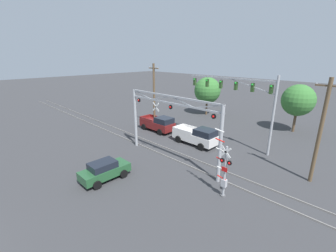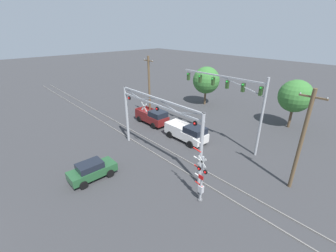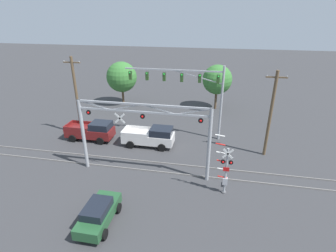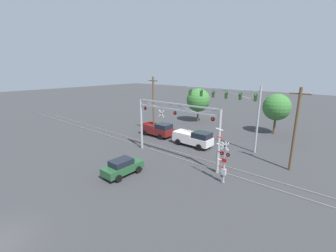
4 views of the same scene
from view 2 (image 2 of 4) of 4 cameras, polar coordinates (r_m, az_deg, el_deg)
name	(u,v)px [view 2 (image 2 of 4)]	position (r m, az deg, el deg)	size (l,w,h in m)	color
rail_track_near	(160,157)	(22.50, -1.95, -7.85)	(80.00, 0.08, 0.10)	gray
rail_track_far	(171,152)	(23.31, 0.76, -6.62)	(80.00, 0.08, 0.10)	gray
crossing_gantry	(157,121)	(20.54, -2.73, 1.40)	(10.78, 0.30, 6.20)	#9EA0A5
crossing_signal_mast	(201,179)	(16.65, 8.33, -13.30)	(1.44, 0.35, 4.84)	#9EA0A5
traffic_signal_span	(236,95)	(23.72, 16.98, 7.48)	(10.16, 0.39, 7.83)	#9EA0A5
pickup_truck_lead	(187,132)	(25.31, 4.96, -1.65)	(5.18, 2.19, 2.04)	silver
pickup_truck_following	(153,117)	(29.81, -3.87, 2.41)	(5.00, 2.19, 2.04)	maroon
sedan_waiting	(92,170)	(20.32, -18.77, -10.56)	(1.91, 3.91, 1.56)	#23512D
utility_pole_left	(149,88)	(30.60, -4.78, 9.63)	(1.80, 0.28, 8.56)	brown
utility_pole_right	(302,140)	(19.27, 30.80, -3.17)	(1.80, 0.28, 8.10)	brown
background_tree_beyond_span	(206,80)	(37.44, 9.67, 11.39)	(4.28, 4.28, 6.20)	brown
background_tree_far_left_verge	(295,96)	(31.77, 29.60, 6.62)	(3.98, 3.98, 6.14)	brown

